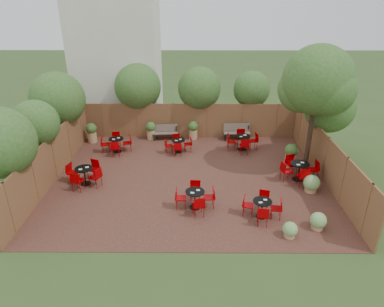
{
  "coord_description": "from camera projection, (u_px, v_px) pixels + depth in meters",
  "views": [
    {
      "loc": [
        0.22,
        -13.78,
        7.54
      ],
      "look_at": [
        0.12,
        0.5,
        1.0
      ],
      "focal_mm": 32.44,
      "sensor_mm": 36.0,
      "label": 1
    }
  ],
  "objects": [
    {
      "name": "fence_back",
      "position": [
        190.0,
        121.0,
        19.79
      ],
      "size": [
        12.0,
        0.08,
        2.0
      ],
      "primitive_type": "cube",
      "color": "brown",
      "rests_on": "ground"
    },
    {
      "name": "ground",
      "position": [
        189.0,
        178.0,
        15.67
      ],
      "size": [
        80.0,
        80.0,
        0.0
      ],
      "primitive_type": "plane",
      "color": "#354F23",
      "rests_on": "ground"
    },
    {
      "name": "courtyard_tree",
      "position": [
        317.0,
        84.0,
        14.58
      ],
      "size": [
        3.02,
        2.97,
        5.77
      ],
      "rotation": [
        0.0,
        0.0,
        0.43
      ],
      "color": "black",
      "rests_on": "courtyard_paving"
    },
    {
      "name": "overhang_foliage",
      "position": [
        144.0,
        102.0,
        17.09
      ],
      "size": [
        15.77,
        10.8,
        2.71
      ],
      "color": "#2F581C",
      "rests_on": "ground"
    },
    {
      "name": "courtyard_paving",
      "position": [
        189.0,
        178.0,
        15.66
      ],
      "size": [
        12.0,
        10.0,
        0.02
      ],
      "primitive_type": "cube",
      "color": "#3C1C18",
      "rests_on": "ground"
    },
    {
      "name": "park_bench_right",
      "position": [
        237.0,
        132.0,
        19.65
      ],
      "size": [
        1.5,
        0.52,
        0.92
      ],
      "rotation": [
        0.0,
        0.0,
        0.03
      ],
      "color": "brown",
      "rests_on": "courtyard_paving"
    },
    {
      "name": "park_bench_left",
      "position": [
        165.0,
        132.0,
        19.68
      ],
      "size": [
        1.43,
        0.59,
        0.86
      ],
      "rotation": [
        0.0,
        0.0,
        0.11
      ],
      "color": "brown",
      "rests_on": "courtyard_paving"
    },
    {
      "name": "planters",
      "position": [
        182.0,
        137.0,
        18.58
      ],
      "size": [
        10.92,
        4.1,
        1.15
      ],
      "color": "tan",
      "rests_on": "courtyard_paving"
    },
    {
      "name": "fence_left",
      "position": [
        53.0,
        158.0,
        15.29
      ],
      "size": [
        0.08,
        10.0,
        2.0
      ],
      "primitive_type": "cube",
      "color": "brown",
      "rests_on": "ground"
    },
    {
      "name": "low_shrubs",
      "position": [
        309.0,
        203.0,
        13.2
      ],
      "size": [
        2.24,
        3.61,
        0.74
      ],
      "color": "tan",
      "rests_on": "courtyard_paving"
    },
    {
      "name": "neighbour_building",
      "position": [
        118.0,
        58.0,
        21.3
      ],
      "size": [
        5.0,
        4.0,
        8.0
      ],
      "primitive_type": "cube",
      "color": "silver",
      "rests_on": "ground"
    },
    {
      "name": "fence_right",
      "position": [
        326.0,
        159.0,
        15.21
      ],
      "size": [
        0.08,
        10.0,
        2.0
      ],
      "primitive_type": "cube",
      "color": "brown",
      "rests_on": "ground"
    },
    {
      "name": "bistro_tables",
      "position": [
        197.0,
        164.0,
        15.91
      ],
      "size": [
        11.03,
        7.72,
        0.92
      ],
      "color": "black",
      "rests_on": "courtyard_paving"
    }
  ]
}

